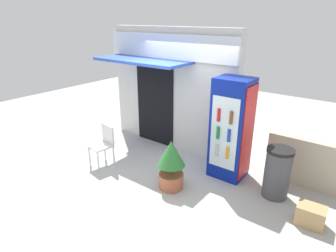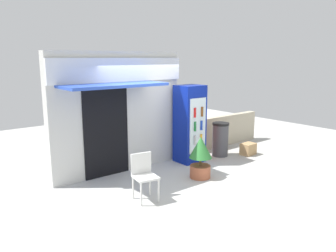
% 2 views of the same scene
% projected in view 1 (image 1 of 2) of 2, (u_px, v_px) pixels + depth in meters
% --- Properties ---
extents(ground, '(16.00, 16.00, 0.00)m').
position_uv_depth(ground, '(156.00, 175.00, 5.75)').
color(ground, '#B2B2AD').
extents(storefront_building, '(3.36, 1.14, 2.81)m').
position_uv_depth(storefront_building, '(170.00, 86.00, 6.62)').
color(storefront_building, silver).
rests_on(storefront_building, ground).
extents(drink_cooler, '(0.68, 0.64, 1.99)m').
position_uv_depth(drink_cooler, '(231.00, 129.00, 5.41)').
color(drink_cooler, navy).
rests_on(drink_cooler, ground).
extents(plastic_chair, '(0.48, 0.49, 0.89)m').
position_uv_depth(plastic_chair, '(104.00, 142.00, 5.97)').
color(plastic_chair, silver).
rests_on(plastic_chair, ground).
extents(potted_plant_near_shop, '(0.51, 0.51, 0.95)m').
position_uv_depth(potted_plant_near_shop, '(171.00, 162.00, 5.16)').
color(potted_plant_near_shop, '#AD5B3D').
rests_on(potted_plant_near_shop, ground).
extents(trash_bin, '(0.46, 0.46, 0.93)m').
position_uv_depth(trash_bin, '(277.00, 173.00, 4.92)').
color(trash_bin, '#47474C').
rests_on(trash_bin, ground).
extents(cardboard_box, '(0.43, 0.32, 0.32)m').
position_uv_depth(cardboard_box, '(311.00, 216.00, 4.33)').
color(cardboard_box, tan).
rests_on(cardboard_box, ground).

